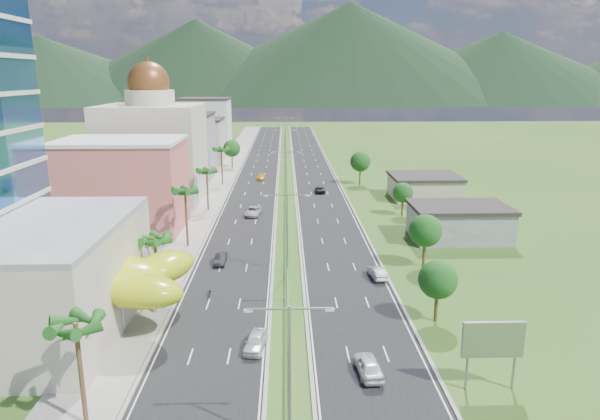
{
  "coord_description": "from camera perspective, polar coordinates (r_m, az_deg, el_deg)",
  "views": [
    {
      "loc": [
        -0.19,
        -57.94,
        25.94
      ],
      "look_at": [
        1.89,
        16.92,
        7.0
      ],
      "focal_mm": 32.0,
      "sensor_mm": 36.0,
      "label": 1
    }
  ],
  "objects": [
    {
      "name": "palm_tree_e",
      "position": [
        130.05,
        -8.39,
        6.25
      ],
      "size": [
        3.6,
        3.6,
        9.4
      ],
      "color": "#47301C",
      "rests_on": "ground"
    },
    {
      "name": "streetlight_median_c",
      "position": [
        109.63,
        -1.47,
        4.11
      ],
      "size": [
        6.04,
        0.25,
        11.0
      ],
      "color": "gray",
      "rests_on": "ground"
    },
    {
      "name": "road_left",
      "position": [
        150.37,
        -4.37,
        4.22
      ],
      "size": [
        11.0,
        260.0,
        0.04
      ],
      "primitive_type": "cube",
      "color": "black",
      "rests_on": "ground"
    },
    {
      "name": "midrise_white",
      "position": [
        185.66,
        -10.01,
        8.74
      ],
      "size": [
        16.0,
        15.0,
        18.0
      ],
      "primitive_type": "cube",
      "color": "silver",
      "rests_on": "ground"
    },
    {
      "name": "palm_tree_b",
      "position": [
        64.68,
        -15.24,
        -3.29
      ],
      "size": [
        3.6,
        3.6,
        8.1
      ],
      "color": "#47301C",
      "rests_on": "ground"
    },
    {
      "name": "shed_near",
      "position": [
        90.68,
        16.58,
        -1.39
      ],
      "size": [
        15.0,
        10.0,
        5.0
      ],
      "primitive_type": "cube",
      "color": "slate",
      "rests_on": "ground"
    },
    {
      "name": "lime_canopy",
      "position": [
        61.15,
        -20.53,
        -6.79
      ],
      "size": [
        18.0,
        15.0,
        7.4
      ],
      "color": "#AEBB12",
      "rests_on": "ground"
    },
    {
      "name": "ground",
      "position": [
        63.48,
        -1.3,
        -9.93
      ],
      "size": [
        500.0,
        500.0,
        0.0
      ],
      "primitive_type": "plane",
      "color": "#2D5119",
      "rests_on": "ground"
    },
    {
      "name": "sidewalk_left",
      "position": [
        151.12,
        -7.98,
        4.19
      ],
      "size": [
        7.0,
        260.0,
        0.12
      ],
      "primitive_type": "cube",
      "color": "gray",
      "rests_on": "ground"
    },
    {
      "name": "domed_building",
      "position": [
        117.22,
        -15.41,
        6.54
      ],
      "size": [
        20.0,
        20.0,
        28.7
      ],
      "color": "#BFB49E",
      "rests_on": "ground"
    },
    {
      "name": "car_silver_right",
      "position": [
        71.31,
        8.26,
        -6.61
      ],
      "size": [
        2.17,
        4.75,
        1.51
      ],
      "primitive_type": "imported",
      "rotation": [
        0.0,
        0.0,
        3.27
      ],
      "color": "#ABAFB3",
      "rests_on": "road_right"
    },
    {
      "name": "pink_shophouse",
      "position": [
        95.93,
        -18.43,
        2.37
      ],
      "size": [
        20.0,
        15.0,
        15.0
      ],
      "primitive_type": "cube",
      "color": "#D55D57",
      "rests_on": "ground"
    },
    {
      "name": "car_dark_left",
      "position": [
        76.58,
        -8.46,
        -5.19
      ],
      "size": [
        1.5,
        4.21,
        1.38
      ],
      "primitive_type": "imported",
      "rotation": [
        0.0,
        0.0,
        -0.01
      ],
      "color": "black",
      "rests_on": "road_left"
    },
    {
      "name": "leafy_tree_ra",
      "position": [
        59.26,
        14.49,
        -7.2
      ],
      "size": [
        4.2,
        4.2,
        6.9
      ],
      "color": "#47301C",
      "rests_on": "ground"
    },
    {
      "name": "car_white_near_right",
      "position": [
        49.83,
        7.32,
        -16.12
      ],
      "size": [
        2.44,
        5.1,
        1.68
      ],
      "primitive_type": "imported",
      "rotation": [
        0.0,
        0.0,
        3.23
      ],
      "color": "silver",
      "rests_on": "road_right"
    },
    {
      "name": "leafy_tree_rb",
      "position": [
        75.44,
        13.22,
        -2.17
      ],
      "size": [
        4.55,
        4.55,
        7.47
      ],
      "color": "#47301C",
      "rests_on": "ground"
    },
    {
      "name": "road_right",
      "position": [
        150.39,
        1.37,
        4.26
      ],
      "size": [
        11.0,
        260.0,
        0.04
      ],
      "primitive_type": "cube",
      "color": "black",
      "rests_on": "ground"
    },
    {
      "name": "leafy_tree_rd",
      "position": [
        130.82,
        6.45,
        5.15
      ],
      "size": [
        4.9,
        4.9,
        8.05
      ],
      "color": "#47301C",
      "rests_on": "ground"
    },
    {
      "name": "midrise_grey",
      "position": [
        141.66,
        -12.57,
        6.58
      ],
      "size": [
        16.0,
        15.0,
        16.0
      ],
      "primitive_type": "cube",
      "color": "slate",
      "rests_on": "ground"
    },
    {
      "name": "billboard",
      "position": [
        48.51,
        19.89,
        -13.05
      ],
      "size": [
        5.2,
        0.35,
        6.2
      ],
      "color": "gray",
      "rests_on": "ground"
    },
    {
      "name": "streetlight_median_e",
      "position": [
        198.87,
        -1.55,
        8.65
      ],
      "size": [
        6.04,
        0.25,
        11.0
      ],
      "color": "gray",
      "rests_on": "ground"
    },
    {
      "name": "mountain_ridge",
      "position": [
        512.15,
        5.26,
        11.23
      ],
      "size": [
        860.0,
        140.0,
        90.0
      ],
      "primitive_type": null,
      "color": "black",
      "rests_on": "ground"
    },
    {
      "name": "median_guardrail",
      "position": [
        132.37,
        -1.48,
        3.16
      ],
      "size": [
        0.1,
        216.06,
        0.76
      ],
      "color": "gray",
      "rests_on": "ground"
    },
    {
      "name": "car_silver_mid_left",
      "position": [
        101.85,
        -5.0,
        -0.13
      ],
      "size": [
        3.36,
        6.07,
        1.61
      ],
      "primitive_type": "imported",
      "rotation": [
        0.0,
        0.0,
        -0.12
      ],
      "color": "#B5B9BE",
      "rests_on": "road_left"
    },
    {
      "name": "streetlight_median_d",
      "position": [
        154.14,
        -1.52,
        7.03
      ],
      "size": [
        6.04,
        0.25,
        11.0
      ],
      "color": "gray",
      "rests_on": "ground"
    },
    {
      "name": "streetlight_median_a",
      "position": [
        38.12,
        -1.13,
        -16.03
      ],
      "size": [
        6.04,
        0.25,
        11.0
      ],
      "color": "gray",
      "rests_on": "ground"
    },
    {
      "name": "leafy_tree_rc",
      "position": [
        102.71,
        10.93,
        1.81
      ],
      "size": [
        3.85,
        3.85,
        6.33
      ],
      "color": "#47301C",
      "rests_on": "ground"
    },
    {
      "name": "palm_tree_c",
      "position": [
        83.24,
        -12.16,
        1.78
      ],
      "size": [
        3.6,
        3.6,
        9.6
      ],
      "color": "#47301C",
      "rests_on": "ground"
    },
    {
      "name": "midrise_beige",
      "position": [
        163.33,
        -11.12,
        7.09
      ],
      "size": [
        16.0,
        15.0,
        13.0
      ],
      "primitive_type": "cube",
      "color": "#A59C88",
      "rests_on": "ground"
    },
    {
      "name": "shed_far",
      "position": [
        119.29,
        13.11,
        2.34
      ],
      "size": [
        14.0,
        12.0,
        4.4
      ],
      "primitive_type": "cube",
      "color": "#A59C88",
      "rests_on": "ground"
    },
    {
      "name": "palm_tree_a",
      "position": [
        42.97,
        -22.79,
        -11.63
      ],
      "size": [
        3.6,
        3.6,
        9.1
      ],
      "color": "#47301C",
      "rests_on": "ground"
    },
    {
      "name": "streetlight_median_b",
      "position": [
        70.59,
        -1.38,
        -1.59
      ],
      "size": [
        6.04,
        0.25,
        11.0
      ],
      "color": "gray",
      "rests_on": "ground"
    },
    {
      "name": "motorcycle",
      "position": [
        65.91,
        -9.63,
        -8.57
      ],
      "size": [
        0.6,
        1.96,
        1.25
      ],
      "primitive_type": "imported",
      "rotation": [
        0.0,
        0.0,
        -0.01
      ],
      "color": "black",
      "rests_on": "road_left"
    },
    {
      "name": "car_yellow_far_left",
      "position": [
        136.82,
        -4.2,
        3.52
      ],
      "size": [
        2.33,
        4.68,
        1.31
      ],
      "primitive_type": "imported",
      "rotation": [
        0.0,
        0.0,
        -0.11
      ],
      "color": "gold",
      "rests_on": "road_left"
    },
    {
      "name": "palm_tree_d",
      "position": [
        105.68,
        -9.92,
        3.95
      ],
      "size": [
        3.6,
        3.6,
        8.6
      ],
      "color": "#47301C",
      "rests_on": "ground"
    },
    {
      "name": "leafy_tree_lfar",
      "position": [
        155.04,
        -7.29,
        6.53
      ],
      "size": [
        4.9,
        4.9,
        8.05
      ],
      "color": "#47301C",
      "rests_on": "ground"
    },
    {
      "name": "car_white_near_left",
      "position": [
        53.61,
        -4.76,
        -13.8
      ],
      "size": [
        2.48,
        4.8,
        1.56
      ],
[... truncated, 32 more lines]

